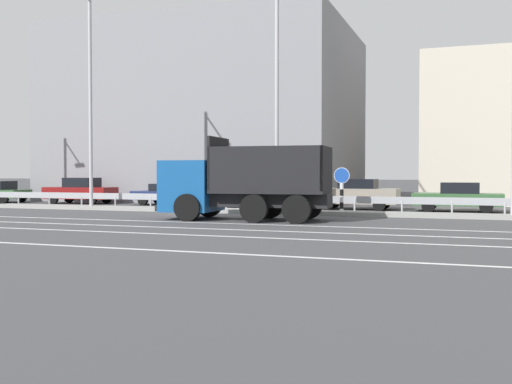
% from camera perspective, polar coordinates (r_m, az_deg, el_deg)
% --- Properties ---
extents(ground_plane, '(320.00, 320.00, 0.00)m').
position_cam_1_polar(ground_plane, '(26.13, -3.17, -2.19)').
color(ground_plane, '#424244').
extents(lane_strip_0, '(48.75, 0.16, 0.01)m').
position_cam_1_polar(lane_strip_0, '(21.58, -2.58, -3.01)').
color(lane_strip_0, silver).
rests_on(lane_strip_0, ground_plane).
extents(lane_strip_1, '(48.75, 0.16, 0.01)m').
position_cam_1_polar(lane_strip_1, '(19.64, -4.94, -3.49)').
color(lane_strip_1, silver).
rests_on(lane_strip_1, ground_plane).
extents(lane_strip_2, '(48.75, 0.16, 0.01)m').
position_cam_1_polar(lane_strip_2, '(17.86, -7.61, -4.02)').
color(lane_strip_2, silver).
rests_on(lane_strip_2, ground_plane).
extents(lane_strip_3, '(48.75, 0.16, 0.01)m').
position_cam_1_polar(lane_strip_3, '(14.94, -13.65, -5.19)').
color(lane_strip_3, silver).
rests_on(lane_strip_3, ground_plane).
extents(median_island, '(26.81, 1.10, 0.18)m').
position_cam_1_polar(median_island, '(27.51, -1.95, -1.80)').
color(median_island, gray).
rests_on(median_island, ground_plane).
extents(median_guardrail, '(48.75, 0.09, 0.78)m').
position_cam_1_polar(median_guardrail, '(28.78, -0.92, -0.69)').
color(median_guardrail, '#9EA0A5').
rests_on(median_guardrail, ground_plane).
extents(dump_truck, '(6.70, 3.00, 3.22)m').
position_cam_1_polar(dump_truck, '(23.43, -2.77, 0.30)').
color(dump_truck, '#144C8C').
rests_on(dump_truck, ground_plane).
extents(median_road_sign, '(0.68, 0.16, 2.07)m').
position_cam_1_polar(median_road_sign, '(26.05, 8.16, 0.15)').
color(median_road_sign, white).
rests_on(median_road_sign, ground_plane).
extents(street_lamp_1, '(0.71, 2.21, 10.59)m').
position_cam_1_polar(street_lamp_1, '(31.24, -15.64, 9.03)').
color(street_lamp_1, '#ADADB2').
rests_on(street_lamp_1, ground_plane).
extents(street_lamp_2, '(0.70, 2.67, 9.85)m').
position_cam_1_polar(street_lamp_2, '(26.86, 1.87, 9.61)').
color(street_lamp_2, '#ADADB2').
rests_on(street_lamp_2, ground_plane).
extents(parked_car_1, '(4.29, 1.97, 1.56)m').
position_cam_1_polar(parked_car_1, '(37.47, -16.36, 0.11)').
color(parked_car_1, maroon).
rests_on(parked_car_1, ground_plane).
extents(parked_car_2, '(4.72, 2.02, 1.23)m').
position_cam_1_polar(parked_car_2, '(34.38, -8.05, -0.19)').
color(parked_car_2, navy).
rests_on(parked_car_2, ground_plane).
extents(parked_car_3, '(3.98, 1.95, 1.44)m').
position_cam_1_polar(parked_car_3, '(31.72, 0.09, -0.17)').
color(parked_car_3, black).
rests_on(parked_car_3, ground_plane).
extents(parked_car_4, '(4.21, 1.97, 1.53)m').
position_cam_1_polar(parked_car_4, '(30.46, 9.53, -0.19)').
color(parked_car_4, gray).
rests_on(parked_car_4, ground_plane).
extents(parked_car_5, '(4.08, 2.02, 1.39)m').
position_cam_1_polar(parked_car_5, '(29.84, 18.68, -0.44)').
color(parked_car_5, '#335B33').
rests_on(parked_car_5, ground_plane).
extents(background_building_0, '(19.55, 14.36, 11.61)m').
position_cam_1_polar(background_building_0, '(42.98, -4.31, 7.10)').
color(background_building_0, gray).
rests_on(background_building_0, ground_plane).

